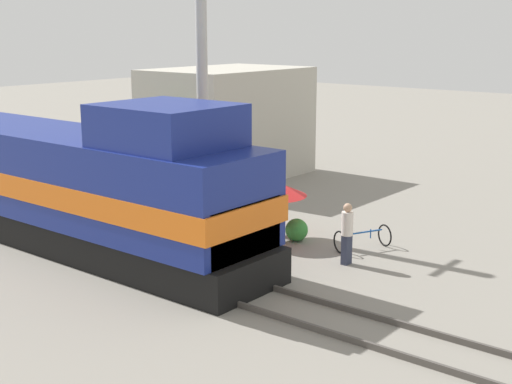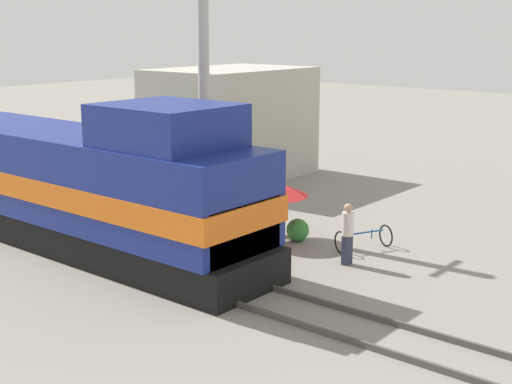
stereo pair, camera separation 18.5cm
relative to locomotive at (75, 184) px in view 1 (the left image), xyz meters
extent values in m
plane|color=gray|center=(0.00, -3.70, -1.95)|extent=(120.00, 120.00, 0.00)
cube|color=#4C4742|center=(-0.72, -3.70, -1.88)|extent=(0.08, 39.10, 0.15)
cube|color=#4C4742|center=(0.72, -3.70, -1.88)|extent=(0.08, 39.10, 0.15)
cube|color=black|center=(0.00, 0.48, -1.46)|extent=(2.94, 15.41, 0.99)
cube|color=navy|center=(0.00, 0.48, 0.33)|extent=(3.19, 14.79, 2.58)
cube|color=orange|center=(0.00, 0.48, 0.07)|extent=(3.23, 14.95, 0.70)
cube|color=orange|center=(0.00, -5.83, -0.25)|extent=(2.71, 2.16, 1.42)
cube|color=navy|center=(0.00, -4.14, 2.19)|extent=(3.00, 3.39, 1.15)
cylinder|color=#B2B2AD|center=(4.53, -1.19, 2.69)|extent=(0.39, 0.39, 9.28)
cylinder|color=#4C4C4C|center=(4.33, -4.38, -1.04)|extent=(0.05, 0.05, 1.83)
cone|color=red|center=(4.33, -4.38, -0.25)|extent=(2.18, 2.18, 0.49)
cube|color=#595959|center=(5.07, 1.26, -0.94)|extent=(0.12, 0.12, 2.02)
cube|color=#198C3F|center=(5.07, 1.26, 0.86)|extent=(2.23, 0.08, 1.59)
sphere|color=#388C38|center=(4.68, -5.08, -1.59)|extent=(0.73, 0.73, 0.73)
cube|color=#2D3347|center=(3.73, -7.54, -1.52)|extent=(0.30, 0.20, 0.87)
cylinder|color=silver|center=(3.73, -7.54, -0.74)|extent=(0.34, 0.34, 0.69)
sphere|color=tan|center=(3.73, -7.54, -0.27)|extent=(0.25, 0.25, 0.25)
torus|color=black|center=(5.97, -7.54, -1.61)|extent=(0.34, 0.65, 0.70)
torus|color=black|center=(4.47, -6.85, -1.61)|extent=(0.34, 0.65, 0.70)
cube|color=#194C99|center=(5.22, -7.19, -1.40)|extent=(1.29, 0.63, 0.04)
cylinder|color=#194C99|center=(5.48, -7.32, -1.48)|extent=(0.04, 0.04, 0.29)
cube|color=#B7B2A3|center=(10.94, 3.29, 0.50)|extent=(7.08, 4.79, 4.90)
camera|label=1|loc=(-13.17, -17.85, 4.76)|focal=50.00mm
camera|label=2|loc=(-13.06, -17.99, 4.76)|focal=50.00mm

